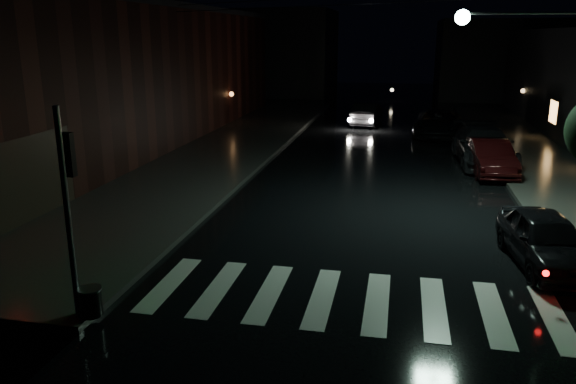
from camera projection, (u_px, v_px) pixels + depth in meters
The scene contains 13 objects.
ground at pixel (211, 298), 12.37m from camera, with size 120.00×120.00×0.00m, color black.
sidewalk_left at pixel (207, 156), 26.53m from camera, with size 6.00×44.00×0.15m, color #282826.
sidewalk_right at pixel (545, 171), 23.67m from camera, with size 4.00×44.00×0.15m, color #282826.
building_left at pixel (88, 78), 28.83m from camera, with size 10.00×36.00×7.00m, color black.
building_far_left at pixel (262, 52), 55.70m from camera, with size 14.00×10.00×8.00m, color black.
building_far_right at pixel (517, 59), 51.26m from camera, with size 14.00×10.00×7.00m, color black.
crosswalk at pixel (349, 300), 12.27m from camera, with size 9.00×3.00×0.01m, color beige.
signal_pole_corner at pixel (80, 249), 10.99m from camera, with size 0.68×0.61×4.20m.
parked_car_a at pixel (546, 239), 13.99m from camera, with size 1.60×3.99×1.36m, color black.
parked_car_b at pixel (489, 157), 23.33m from camera, with size 1.52×4.35×1.43m, color black.
parked_car_c at pixel (484, 146), 25.10m from camera, with size 2.31×5.69×1.65m, color black.
parked_car_d at pixel (438, 123), 32.13m from camera, with size 2.47×5.36×1.49m, color black.
oncoming_car at pixel (367, 114), 36.23m from camera, with size 1.52×4.35×1.43m, color black.
Camera 1 is at (3.89, -10.73, 5.57)m, focal length 35.00 mm.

